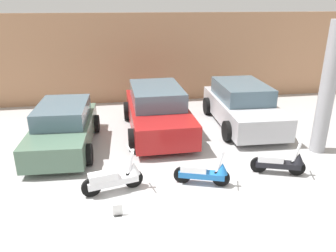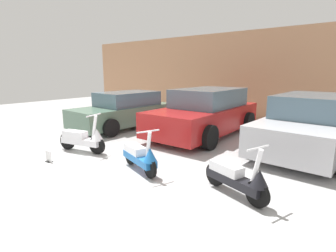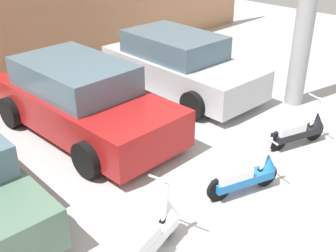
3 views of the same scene
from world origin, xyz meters
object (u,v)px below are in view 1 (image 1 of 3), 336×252
(car_rear_left, at_px, (63,128))
(car_rear_right, at_px, (242,105))
(scooter_front_left, at_px, (115,177))
(placard_near_left_scooter, at_px, (118,211))
(scooter_front_right, at_px, (204,172))
(scooter_front_center, at_px, (281,162))
(support_column_side, at_px, (327,90))
(car_rear_center, at_px, (157,111))

(car_rear_left, xyz_separation_m, car_rear_right, (5.94, 0.99, 0.07))
(scooter_front_left, relative_size, car_rear_left, 0.36)
(placard_near_left_scooter, bearing_deg, scooter_front_right, 23.42)
(scooter_front_right, relative_size, scooter_front_center, 0.99)
(car_rear_right, height_order, placard_near_left_scooter, car_rear_right)
(support_column_side, bearing_deg, car_rear_center, 151.88)
(car_rear_center, relative_size, support_column_side, 1.19)
(scooter_front_left, relative_size, support_column_side, 0.38)
(scooter_front_left, xyz_separation_m, car_rear_right, (4.48, 3.73, 0.34))
(car_rear_left, distance_m, car_rear_right, 6.03)
(car_rear_left, relative_size, car_rear_center, 0.88)
(car_rear_center, height_order, car_rear_right, car_rear_center)
(scooter_front_left, height_order, car_rear_center, car_rear_center)
(scooter_front_right, height_order, scooter_front_center, scooter_front_center)
(scooter_front_right, bearing_deg, car_rear_left, 160.63)
(scooter_front_left, xyz_separation_m, scooter_front_center, (4.12, 0.13, -0.02))
(car_rear_center, bearing_deg, scooter_front_left, -22.65)
(car_rear_left, distance_m, car_rear_center, 3.05)
(car_rear_right, distance_m, placard_near_left_scooter, 6.49)
(scooter_front_center, relative_size, car_rear_right, 0.30)
(car_rear_center, bearing_deg, scooter_front_right, 9.10)
(placard_near_left_scooter, bearing_deg, car_rear_right, 46.36)
(scooter_front_left, bearing_deg, support_column_side, -1.85)
(scooter_front_center, bearing_deg, car_rear_right, 102.92)
(scooter_front_center, height_order, car_rear_right, car_rear_right)
(car_rear_right, xyz_separation_m, support_column_side, (1.39, -2.49, 1.15))
(car_rear_left, bearing_deg, car_rear_center, 109.07)
(scooter_front_right, bearing_deg, placard_near_left_scooter, -137.74)
(scooter_front_left, relative_size, car_rear_center, 0.32)
(car_rear_left, relative_size, placard_near_left_scooter, 14.95)
(car_rear_center, xyz_separation_m, placard_near_left_scooter, (-1.44, -4.54, -0.60))
(car_rear_left, height_order, support_column_side, support_column_side)
(support_column_side, bearing_deg, car_rear_right, 119.20)
(scooter_front_center, relative_size, placard_near_left_scooter, 5.00)
(scooter_front_left, relative_size, car_rear_right, 0.33)
(car_rear_left, xyz_separation_m, placard_near_left_scooter, (1.48, -3.68, -0.51))
(car_rear_left, relative_size, support_column_side, 1.05)
(scooter_front_left, distance_m, support_column_side, 6.18)
(car_rear_left, bearing_deg, support_column_side, 81.16)
(scooter_front_right, height_order, support_column_side, support_column_side)
(placard_near_left_scooter, bearing_deg, car_rear_center, 72.39)
(car_rear_left, distance_m, placard_near_left_scooter, 4.00)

